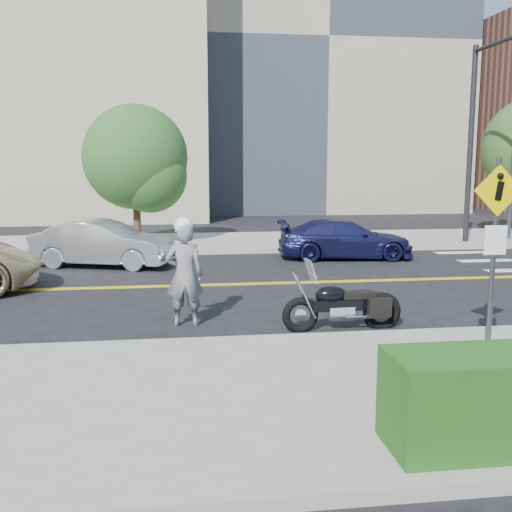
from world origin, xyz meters
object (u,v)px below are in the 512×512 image
at_px(motorcycle, 343,294).
at_px(parked_car_silver, 103,244).
at_px(motorcyclist, 184,272).
at_px(parked_car_blue, 345,239).
at_px(pedestrian_sign, 495,236).

height_order(motorcycle, parked_car_silver, parked_car_silver).
height_order(motorcyclist, parked_car_blue, motorcyclist).
xyz_separation_m(motorcyclist, parked_car_blue, (5.21, 7.33, -0.41)).
height_order(parked_car_silver, parked_car_blue, parked_car_silver).
height_order(pedestrian_sign, motorcycle, pedestrian_sign).
relative_size(motorcyclist, parked_car_blue, 0.48).
distance_m(motorcyclist, motorcycle, 2.99).
bearing_deg(pedestrian_sign, motorcyclist, 150.60).
bearing_deg(parked_car_silver, motorcyclist, -143.67).
xyz_separation_m(pedestrian_sign, parked_car_silver, (-6.99, 9.44, -1.28)).
distance_m(motorcyclist, parked_car_silver, 7.19).
bearing_deg(motorcyclist, parked_car_silver, -69.01).
xyz_separation_m(motorcyclist, parked_car_silver, (-2.30, 6.80, -0.35)).
relative_size(motorcyclist, parked_car_silver, 0.50).
bearing_deg(motorcycle, pedestrian_sign, -49.55).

